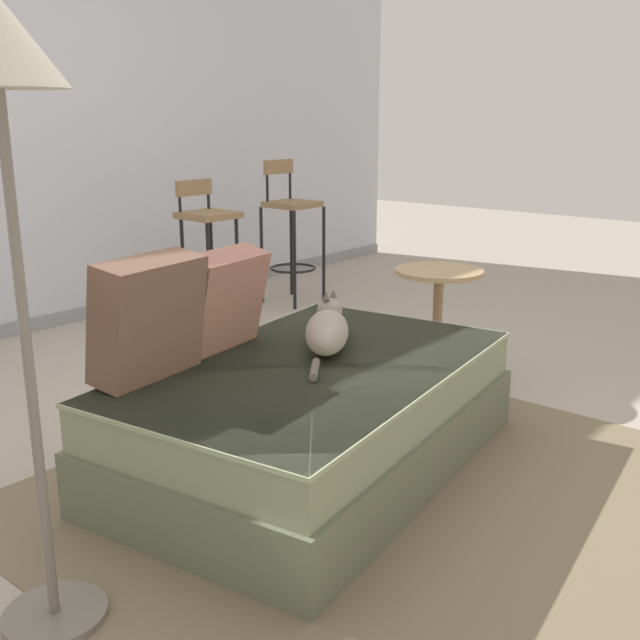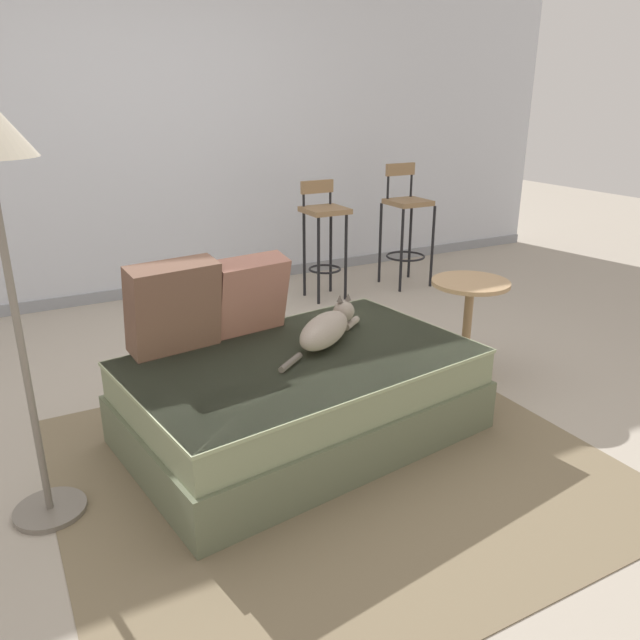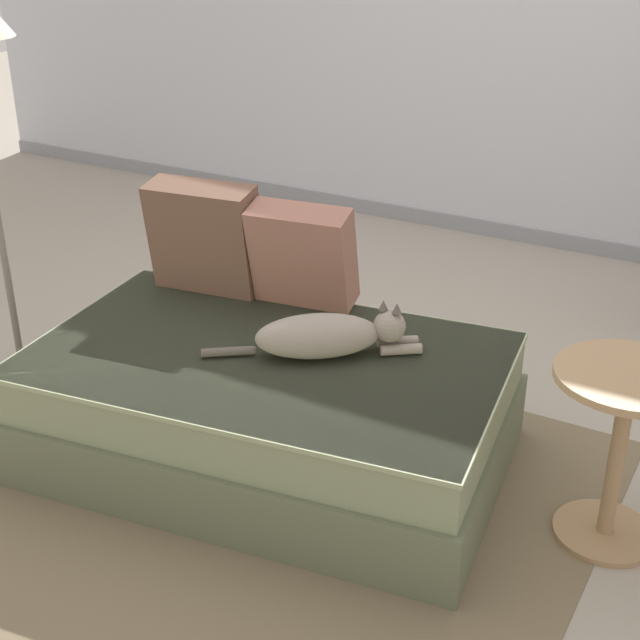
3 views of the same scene
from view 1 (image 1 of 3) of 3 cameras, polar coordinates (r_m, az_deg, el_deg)
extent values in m
plane|color=#A89E8E|center=(3.24, -5.85, -8.90)|extent=(16.00, 16.00, 0.00)
cube|color=#75664C|center=(2.82, 4.36, -12.60)|extent=(2.32, 2.11, 0.01)
cube|color=#636B50|center=(2.94, -0.39, -8.82)|extent=(1.74, 1.22, 0.25)
cube|color=gray|center=(2.86, -0.40, -4.96)|extent=(1.70, 1.18, 0.18)
cube|color=#98A47B|center=(2.83, -0.41, -3.46)|extent=(1.71, 1.19, 0.02)
cube|color=brown|center=(2.68, -12.95, 0.15)|extent=(0.45, 0.27, 0.44)
cube|color=#936051|center=(2.97, -7.44, 1.53)|extent=(0.41, 0.27, 0.40)
ellipsoid|color=gray|center=(2.97, 0.54, -0.90)|extent=(0.44, 0.39, 0.15)
sphere|color=gray|center=(3.19, 0.75, 0.69)|extent=(0.11, 0.11, 0.11)
cone|color=#544C44|center=(3.16, 0.46, 1.88)|extent=(0.03, 0.03, 0.04)
cone|color=#544C44|center=(3.20, 1.03, 2.04)|extent=(0.03, 0.03, 0.04)
cylinder|color=gray|center=(3.25, 1.30, -0.44)|extent=(0.13, 0.11, 0.04)
cylinder|color=gray|center=(3.25, 0.24, -0.42)|extent=(0.13, 0.11, 0.04)
cylinder|color=#544C44|center=(2.70, -0.41, -3.79)|extent=(0.16, 0.13, 0.03)
cylinder|color=black|center=(4.74, -8.44, 3.23)|extent=(0.02, 0.02, 0.70)
cylinder|color=black|center=(4.90, -6.30, 3.70)|extent=(0.02, 0.02, 0.70)
cylinder|color=black|center=(4.92, -10.35, 3.60)|extent=(0.02, 0.02, 0.70)
cylinder|color=black|center=(5.08, -8.22, 4.05)|extent=(0.02, 0.02, 0.70)
torus|color=black|center=(4.93, -8.28, 2.42)|extent=(0.26, 0.26, 0.02)
cube|color=olive|center=(4.85, -8.50, 7.91)|extent=(0.32, 0.32, 0.04)
cylinder|color=black|center=(4.86, -10.63, 8.70)|extent=(0.02, 0.02, 0.19)
cylinder|color=black|center=(5.01, -8.49, 8.99)|extent=(0.02, 0.02, 0.19)
cube|color=olive|center=(4.93, -9.59, 9.92)|extent=(0.28, 0.03, 0.10)
cylinder|color=black|center=(5.23, -1.95, 4.53)|extent=(0.02, 0.02, 0.70)
cylinder|color=black|center=(5.47, 0.29, 5.01)|extent=(0.02, 0.02, 0.70)
cylinder|color=black|center=(5.45, -4.46, 4.93)|extent=(0.02, 0.02, 0.70)
cylinder|color=black|center=(5.68, -2.20, 5.38)|extent=(0.02, 0.02, 0.70)
torus|color=black|center=(5.47, -2.07, 3.97)|extent=(0.34, 0.34, 0.02)
cube|color=olive|center=(5.40, -2.12, 8.81)|extent=(0.32, 0.32, 0.04)
cylinder|color=black|center=(5.39, -4.04, 10.04)|extent=(0.02, 0.02, 0.28)
cylinder|color=black|center=(5.56, -2.30, 10.23)|extent=(0.02, 0.02, 0.28)
cube|color=olive|center=(5.47, -3.18, 11.58)|extent=(0.28, 0.03, 0.10)
cylinder|color=tan|center=(3.86, 8.90, -0.60)|extent=(0.05, 0.05, 0.56)
cylinder|color=tan|center=(3.94, 8.74, -4.38)|extent=(0.32, 0.32, 0.02)
cylinder|color=tan|center=(3.79, 9.08, 3.65)|extent=(0.44, 0.44, 0.02)
cylinder|color=slate|center=(2.30, -19.51, -20.38)|extent=(0.28, 0.28, 0.02)
cylinder|color=slate|center=(2.00, -21.23, -4.22)|extent=(0.03, 0.03, 1.38)
camera|label=2|loc=(1.10, 82.25, 16.22)|focal=35.00mm
camera|label=3|loc=(3.60, 50.72, 18.00)|focal=50.00mm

